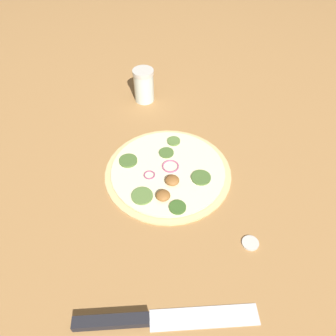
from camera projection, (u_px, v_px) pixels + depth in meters
ground_plane at (168, 173)px, 0.79m from camera, size 3.00×3.00×0.00m
pizza at (168, 172)px, 0.78m from camera, size 0.30×0.30×0.03m
knife at (137, 320)px, 0.55m from camera, size 0.28×0.21×0.02m
spice_jar at (144, 85)px, 0.96m from camera, size 0.06×0.06×0.10m
loose_cap at (250, 243)px, 0.66m from camera, size 0.03×0.03×0.01m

